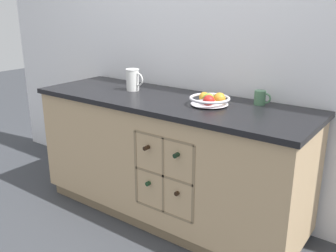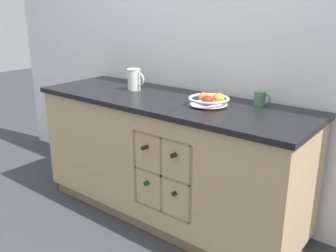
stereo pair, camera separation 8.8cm
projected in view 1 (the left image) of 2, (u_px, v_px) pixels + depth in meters
name	position (u px, v px, depth m)	size (l,w,h in m)	color
ground_plane	(168.00, 213.00, 2.84)	(14.00, 14.00, 0.00)	#383A3F
back_wall	(199.00, 38.00, 2.74)	(4.40, 0.06, 2.55)	white
kitchen_island	(168.00, 158.00, 2.69)	(2.02, 0.68, 0.90)	#8B7354
fruit_bowl	(210.00, 100.00, 2.38)	(0.26, 0.26, 0.09)	silver
white_pitcher	(133.00, 79.00, 2.78)	(0.15, 0.10, 0.16)	white
ceramic_mug	(261.00, 98.00, 2.39)	(0.11, 0.07, 0.09)	#4C7A56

